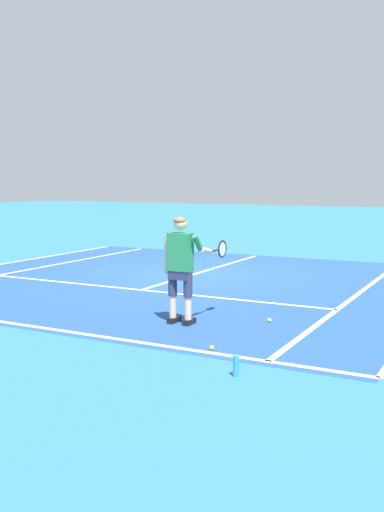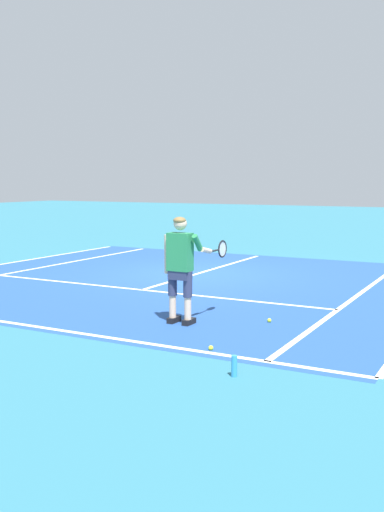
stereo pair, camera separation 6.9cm
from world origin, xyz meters
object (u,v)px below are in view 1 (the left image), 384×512
at_px(tennis_ball_by_baseline, 269,320).
at_px(water_bottle, 236,366).
at_px(tennis_player, 181,262).
at_px(tennis_ball_near_feet, 212,348).

xyz_separation_m(tennis_ball_by_baseline, water_bottle, (0.61, -2.73, 0.09)).
xyz_separation_m(tennis_player, tennis_ball_near_feet, (1.09, -1.13, -0.96)).
relative_size(tennis_player, tennis_ball_by_baseline, 25.95).
distance_m(tennis_ball_by_baseline, water_bottle, 2.80).
relative_size(tennis_ball_by_baseline, water_bottle, 0.26).
relative_size(tennis_player, water_bottle, 6.72).
height_order(tennis_ball_by_baseline, water_bottle, water_bottle).
bearing_deg(tennis_player, water_bottle, -47.54).
relative_size(tennis_player, tennis_ball_near_feet, 25.95).
bearing_deg(tennis_ball_near_feet, tennis_ball_by_baseline, 86.29).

